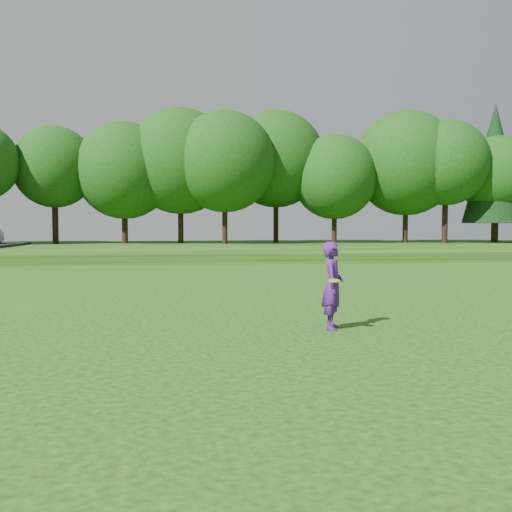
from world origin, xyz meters
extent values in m
plane|color=#0C3C0B|center=(0.00, 0.00, 0.00)|extent=(140.00, 140.00, 0.00)
cube|color=#0C3C0B|center=(0.00, 34.00, 0.30)|extent=(130.00, 30.00, 0.60)
cube|color=gray|center=(0.00, 20.00, 0.02)|extent=(130.00, 1.60, 0.04)
imported|color=#4D1C7F|center=(2.92, -0.83, 0.90)|extent=(0.63, 0.76, 1.79)
cylinder|color=#B9E624|center=(2.84, -1.25, 1.04)|extent=(0.23, 0.23, 0.05)
camera|label=1|loc=(-0.30, -12.07, 2.11)|focal=40.00mm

